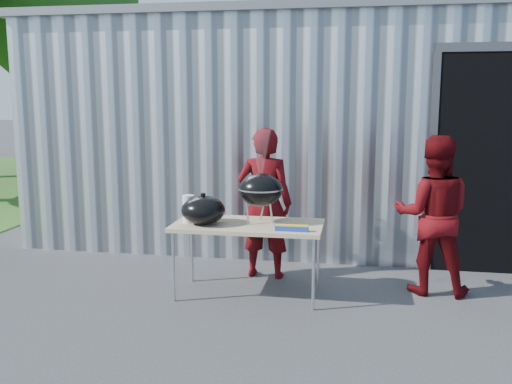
% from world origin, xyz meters
% --- Properties ---
extents(ground, '(80.00, 80.00, 0.00)m').
position_xyz_m(ground, '(0.00, 0.00, 0.00)').
color(ground, '#38383A').
extents(building, '(8.20, 6.20, 3.10)m').
position_xyz_m(building, '(0.92, 4.59, 1.54)').
color(building, silver).
rests_on(building, ground).
extents(folding_table, '(1.50, 0.75, 0.75)m').
position_xyz_m(folding_table, '(0.15, 0.45, 0.71)').
color(folding_table, tan).
rests_on(folding_table, ground).
extents(kettle_grill, '(0.45, 0.45, 0.94)m').
position_xyz_m(kettle_grill, '(0.27, 0.49, 1.17)').
color(kettle_grill, black).
rests_on(kettle_grill, folding_table).
extents(grill_lid, '(0.44, 0.44, 0.32)m').
position_xyz_m(grill_lid, '(-0.29, 0.35, 0.89)').
color(grill_lid, black).
rests_on(grill_lid, folding_table).
extents(paper_towels, '(0.12, 0.12, 0.28)m').
position_xyz_m(paper_towels, '(-0.46, 0.40, 0.89)').
color(paper_towels, white).
rests_on(paper_towels, folding_table).
extents(white_tub, '(0.20, 0.15, 0.10)m').
position_xyz_m(white_tub, '(-0.40, 0.68, 0.80)').
color(white_tub, white).
rests_on(white_tub, folding_table).
extents(foil_box, '(0.32, 0.05, 0.06)m').
position_xyz_m(foil_box, '(0.62, 0.20, 0.78)').
color(foil_box, '#1B37B1').
rests_on(foil_box, folding_table).
extents(person_cook, '(0.63, 0.43, 1.69)m').
position_xyz_m(person_cook, '(0.21, 1.09, 0.84)').
color(person_cook, '#50070A').
rests_on(person_cook, ground).
extents(person_bystander, '(0.83, 0.67, 1.63)m').
position_xyz_m(person_bystander, '(1.99, 0.88, 0.82)').
color(person_bystander, '#50070A').
rests_on(person_bystander, ground).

